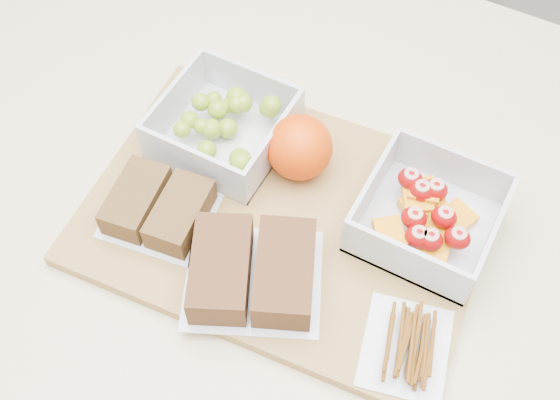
{
  "coord_description": "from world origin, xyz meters",
  "views": [
    {
      "loc": [
        0.2,
        -0.35,
        1.56
      ],
      "look_at": [
        0.01,
        0.01,
        0.93
      ],
      "focal_mm": 45.0,
      "sensor_mm": 36.0,
      "label": 1
    }
  ],
  "objects_px": {
    "sandwich_bag_center": "(253,271)",
    "pretzel_bag": "(407,344)",
    "sandwich_bag_left": "(158,207)",
    "cutting_board": "(285,218)",
    "fruit_container": "(427,217)",
    "orange": "(299,147)",
    "grape_container": "(226,126)"
  },
  "relations": [
    {
      "from": "cutting_board",
      "to": "orange",
      "type": "xyz_separation_m",
      "value": [
        -0.02,
        0.06,
        0.04
      ]
    },
    {
      "from": "cutting_board",
      "to": "pretzel_bag",
      "type": "distance_m",
      "value": 0.19
    },
    {
      "from": "fruit_container",
      "to": "orange",
      "type": "height_order",
      "value": "orange"
    },
    {
      "from": "fruit_container",
      "to": "pretzel_bag",
      "type": "relative_size",
      "value": 1.18
    },
    {
      "from": "pretzel_bag",
      "to": "sandwich_bag_center",
      "type": "bearing_deg",
      "value": -177.83
    },
    {
      "from": "orange",
      "to": "pretzel_bag",
      "type": "bearing_deg",
      "value": -36.87
    },
    {
      "from": "fruit_container",
      "to": "sandwich_bag_left",
      "type": "xyz_separation_m",
      "value": [
        -0.26,
        -0.12,
        -0.01
      ]
    },
    {
      "from": "cutting_board",
      "to": "grape_container",
      "type": "bearing_deg",
      "value": 146.51
    },
    {
      "from": "cutting_board",
      "to": "pretzel_bag",
      "type": "relative_size",
      "value": 3.64
    },
    {
      "from": "cutting_board",
      "to": "grape_container",
      "type": "distance_m",
      "value": 0.13
    },
    {
      "from": "pretzel_bag",
      "to": "grape_container",
      "type": "bearing_deg",
      "value": 153.84
    },
    {
      "from": "grape_container",
      "to": "fruit_container",
      "type": "distance_m",
      "value": 0.25
    },
    {
      "from": "grape_container",
      "to": "sandwich_bag_center",
      "type": "bearing_deg",
      "value": -51.12
    },
    {
      "from": "cutting_board",
      "to": "sandwich_bag_left",
      "type": "xyz_separation_m",
      "value": [
        -0.12,
        -0.07,
        0.02
      ]
    },
    {
      "from": "grape_container",
      "to": "orange",
      "type": "xyz_separation_m",
      "value": [
        0.09,
        0.0,
        0.01
      ]
    },
    {
      "from": "fruit_container",
      "to": "orange",
      "type": "distance_m",
      "value": 0.16
    },
    {
      "from": "sandwich_bag_left",
      "to": "pretzel_bag",
      "type": "height_order",
      "value": "sandwich_bag_left"
    },
    {
      "from": "cutting_board",
      "to": "sandwich_bag_left",
      "type": "bearing_deg",
      "value": -155.77
    },
    {
      "from": "cutting_board",
      "to": "sandwich_bag_center",
      "type": "height_order",
      "value": "sandwich_bag_center"
    },
    {
      "from": "sandwich_bag_center",
      "to": "pretzel_bag",
      "type": "bearing_deg",
      "value": 2.17
    },
    {
      "from": "grape_container",
      "to": "sandwich_bag_left",
      "type": "xyz_separation_m",
      "value": [
        -0.01,
        -0.12,
        -0.01
      ]
    },
    {
      "from": "grape_container",
      "to": "sandwich_bag_left",
      "type": "relative_size",
      "value": 1.09
    },
    {
      "from": "sandwich_bag_center",
      "to": "pretzel_bag",
      "type": "xyz_separation_m",
      "value": [
        0.16,
        0.01,
        -0.01
      ]
    },
    {
      "from": "fruit_container",
      "to": "sandwich_bag_left",
      "type": "height_order",
      "value": "fruit_container"
    },
    {
      "from": "fruit_container",
      "to": "pretzel_bag",
      "type": "xyz_separation_m",
      "value": [
        0.04,
        -0.13,
        -0.01
      ]
    },
    {
      "from": "grape_container",
      "to": "sandwich_bag_center",
      "type": "height_order",
      "value": "grape_container"
    },
    {
      "from": "fruit_container",
      "to": "orange",
      "type": "bearing_deg",
      "value": 177.19
    },
    {
      "from": "cutting_board",
      "to": "sandwich_bag_center",
      "type": "xyz_separation_m",
      "value": [
        0.01,
        -0.09,
        0.03
      ]
    },
    {
      "from": "fruit_container",
      "to": "orange",
      "type": "xyz_separation_m",
      "value": [
        -0.15,
        0.01,
        0.01
      ]
    },
    {
      "from": "pretzel_bag",
      "to": "sandwich_bag_left",
      "type": "bearing_deg",
      "value": 177.26
    },
    {
      "from": "sandwich_bag_left",
      "to": "cutting_board",
      "type": "bearing_deg",
      "value": 28.92
    },
    {
      "from": "orange",
      "to": "grape_container",
      "type": "bearing_deg",
      "value": -177.41
    }
  ]
}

